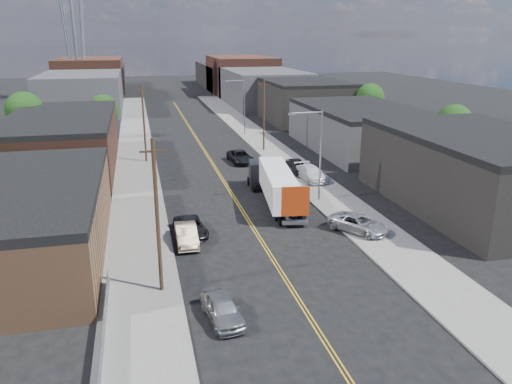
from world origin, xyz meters
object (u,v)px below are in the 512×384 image
car_left_a (222,308)px  car_left_b (186,235)px  car_right_lot_b (311,173)px  car_left_c (191,227)px  car_right_lot_a (358,223)px  car_right_lot_c (297,166)px  semi_truck (274,182)px  car_ahead_truck (240,157)px

car_left_a → car_left_b: bearing=86.4°
car_left_a → car_right_lot_b: (14.54, 26.01, 0.19)m
car_left_a → car_right_lot_b: 29.80m
car_left_c → car_left_b: bearing=-112.3°
car_left_b → car_right_lot_a: size_ratio=0.91×
car_left_b → car_right_lot_c: (14.82, 17.68, 0.20)m
car_left_c → car_right_lot_c: bearing=41.8°
semi_truck → car_left_b: bearing=-131.2°
semi_truck → car_right_lot_c: (5.50, 9.54, -1.12)m
car_left_a → car_right_lot_a: size_ratio=0.86×
semi_truck → car_left_b: (-9.32, -8.14, -1.33)m
car_right_lot_c → car_left_c: bearing=-131.5°
car_right_lot_b → car_right_lot_c: size_ratio=1.12×
car_right_lot_b → car_left_b: bearing=-142.6°
car_right_lot_a → car_right_lot_c: (0.76, 18.78, 0.11)m
semi_truck → car_right_lot_a: semi_truck is taller
car_ahead_truck → car_left_b: bearing=-115.2°
car_right_lot_c → car_left_a: bearing=-115.0°
car_right_lot_a → car_left_a: bearing=-175.4°
car_right_lot_b → car_ahead_truck: bearing=114.6°
car_right_lot_b → car_right_lot_c: (-0.58, 3.22, 0.04)m
car_right_lot_a → car_right_lot_b: (1.34, 15.56, 0.07)m
car_left_c → car_right_lot_c: 21.38m
car_right_lot_b → car_ahead_truck: (-5.98, 10.19, -0.17)m
car_left_b → car_ahead_truck: bearing=69.7°
semi_truck → car_right_lot_b: semi_truck is taller
car_left_b → car_right_lot_a: bearing=-3.8°
car_right_lot_c → car_ahead_truck: 8.82m
car_right_lot_a → semi_truck: bearing=83.4°
car_right_lot_c → car_right_lot_b: bearing=-79.3°
car_left_b → car_left_c: (0.52, 1.79, -0.09)m
car_left_c → car_ahead_truck: car_ahead_truck is taller
car_left_b → semi_truck: bearing=41.8°
car_right_lot_c → car_right_lot_a: bearing=-91.8°
car_right_lot_a → car_left_b: bearing=141.8°
car_left_b → car_right_lot_c: 23.07m
car_right_lot_b → car_left_c: bearing=-145.4°
car_left_b → car_right_lot_b: size_ratio=0.86×
car_left_c → semi_truck: bearing=29.5°
car_left_a → car_right_lot_c: 32.39m
car_left_a → car_ahead_truck: car_ahead_truck is taller
car_right_lot_b → car_right_lot_c: 3.27m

